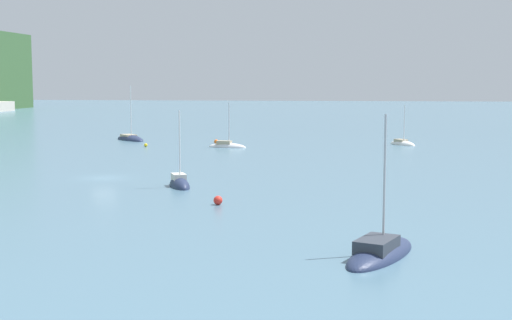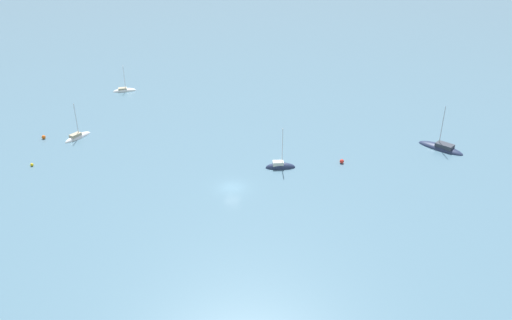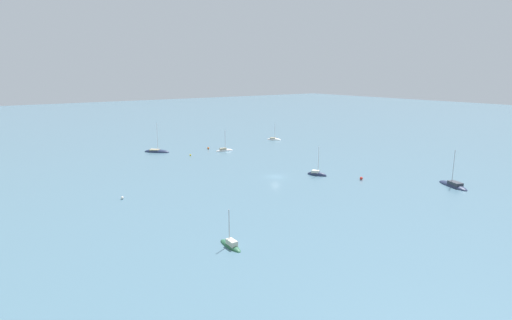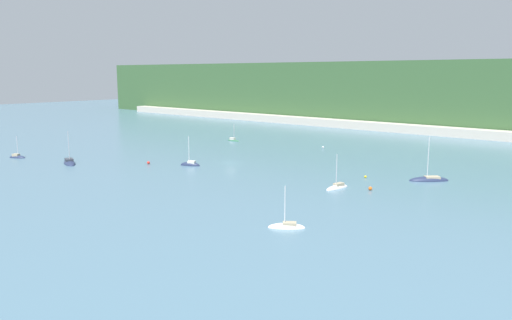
# 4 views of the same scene
# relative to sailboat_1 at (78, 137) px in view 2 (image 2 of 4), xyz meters

# --- Properties ---
(ground_plane) EXTENTS (600.00, 600.00, 0.00)m
(ground_plane) POSITION_rel_sailboat_1_xyz_m (-36.77, 7.15, -0.10)
(ground_plane) COLOR slate
(sailboat_1) EXTENTS (2.73, 6.39, 7.84)m
(sailboat_1) POSITION_rel_sailboat_1_xyz_m (0.00, 0.00, 0.00)
(sailboat_1) COLOR silver
(sailboat_1) RESTS_ON ground_plane
(sailboat_2) EXTENTS (5.69, 4.89, 7.28)m
(sailboat_2) POSITION_rel_sailboat_1_xyz_m (8.12, -27.77, -0.03)
(sailboat_2) COLOR white
(sailboat_2) RESTS_ON ground_plane
(sailboat_3) EXTENTS (5.52, 3.79, 8.49)m
(sailboat_3) POSITION_rel_sailboat_1_xyz_m (-41.84, -2.42, 0.00)
(sailboat_3) COLOR #232D4C
(sailboat_3) RESTS_ON ground_plane
(sailboat_4) EXTENTS (9.14, 5.76, 9.30)m
(sailboat_4) POSITION_rel_sailboat_1_xyz_m (-67.82, -20.98, 0.00)
(sailboat_4) COLOR #232D4C
(sailboat_4) RESTS_ON ground_plane
(mooring_buoy_0) EXTENTS (0.77, 0.77, 0.77)m
(mooring_buoy_0) POSITION_rel_sailboat_1_xyz_m (-51.56, -8.10, 0.28)
(mooring_buoy_0) COLOR red
(mooring_buoy_0) RESTS_ON ground_plane
(mooring_buoy_1) EXTENTS (0.75, 0.75, 0.75)m
(mooring_buoy_1) POSITION_rel_sailboat_1_xyz_m (5.95, 2.83, 0.27)
(mooring_buoy_1) COLOR orange
(mooring_buoy_1) RESTS_ON ground_plane
(mooring_buoy_3) EXTENTS (0.55, 0.55, 0.55)m
(mooring_buoy_3) POSITION_rel_sailboat_1_xyz_m (-0.61, 12.99, 0.17)
(mooring_buoy_3) COLOR yellow
(mooring_buoy_3) RESTS_ON ground_plane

